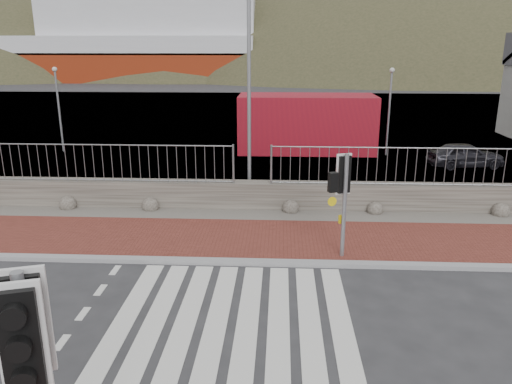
# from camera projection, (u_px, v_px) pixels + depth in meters

# --- Properties ---
(ground) EXTENTS (220.00, 220.00, 0.00)m
(ground) POSITION_uv_depth(u_px,v_px,m) (230.00, 332.00, 9.31)
(ground) COLOR #28282B
(ground) RESTS_ON ground
(sidewalk_far) EXTENTS (40.00, 3.00, 0.08)m
(sidewalk_far) POSITION_uv_depth(u_px,v_px,m) (247.00, 240.00, 13.61)
(sidewalk_far) COLOR brown
(sidewalk_far) RESTS_ON ground
(kerb_far) EXTENTS (40.00, 0.25, 0.12)m
(kerb_far) POSITION_uv_depth(u_px,v_px,m) (243.00, 262.00, 12.17)
(kerb_far) COLOR gray
(kerb_far) RESTS_ON ground
(zebra_crossing) EXTENTS (4.62, 5.60, 0.01)m
(zebra_crossing) POSITION_uv_depth(u_px,v_px,m) (230.00, 332.00, 9.31)
(zebra_crossing) COLOR silver
(zebra_crossing) RESTS_ON ground
(gravel_strip) EXTENTS (40.00, 1.50, 0.06)m
(gravel_strip) POSITION_uv_depth(u_px,v_px,m) (251.00, 216.00, 15.53)
(gravel_strip) COLOR #59544C
(gravel_strip) RESTS_ON ground
(stone_wall) EXTENTS (40.00, 0.60, 0.90)m
(stone_wall) POSITION_uv_depth(u_px,v_px,m) (253.00, 195.00, 16.17)
(stone_wall) COLOR #48433B
(stone_wall) RESTS_ON ground
(railing) EXTENTS (18.07, 0.07, 1.22)m
(railing) POSITION_uv_depth(u_px,v_px,m) (252.00, 155.00, 15.64)
(railing) COLOR gray
(railing) RESTS_ON stone_wall
(quay) EXTENTS (120.00, 40.00, 0.50)m
(quay) POSITION_uv_depth(u_px,v_px,m) (269.00, 119.00, 36.02)
(quay) COLOR #4C4C4F
(quay) RESTS_ON ground
(water) EXTENTS (220.00, 50.00, 0.05)m
(water) POSITION_uv_depth(u_px,v_px,m) (275.00, 83.00, 69.53)
(water) COLOR #3F4C54
(water) RESTS_ON ground
(ferry) EXTENTS (50.00, 16.00, 20.00)m
(ferry) POSITION_uv_depth(u_px,v_px,m) (110.00, 43.00, 73.99)
(ferry) COLOR maroon
(ferry) RESTS_ON ground
(hills_backdrop) EXTENTS (254.00, 90.00, 100.00)m
(hills_backdrop) POSITION_uv_depth(u_px,v_px,m) (309.00, 191.00, 99.70)
(hills_backdrop) COLOR #33341F
(hills_backdrop) RESTS_ON ground
(traffic_signal_near) EXTENTS (0.51, 0.39, 3.12)m
(traffic_signal_near) POSITION_uv_depth(u_px,v_px,m) (28.00, 353.00, 4.90)
(traffic_signal_near) COLOR gray
(traffic_signal_near) RESTS_ON ground
(traffic_signal_far) EXTENTS (0.66, 0.40, 2.68)m
(traffic_signal_far) POSITION_uv_depth(u_px,v_px,m) (344.00, 184.00, 11.95)
(traffic_signal_far) COLOR gray
(traffic_signal_far) RESTS_ON ground
(streetlight) EXTENTS (1.42, 0.73, 7.09)m
(streetlight) POSITION_uv_depth(u_px,v_px,m) (252.00, 82.00, 15.88)
(streetlight) COLOR gray
(streetlight) RESTS_ON ground
(shipping_container) EXTENTS (6.67, 2.79, 2.78)m
(shipping_container) POSITION_uv_depth(u_px,v_px,m) (306.00, 123.00, 24.73)
(shipping_container) COLOR maroon
(shipping_container) RESTS_ON ground
(car_a) EXTENTS (3.31, 1.61, 1.09)m
(car_a) POSITION_uv_depth(u_px,v_px,m) (465.00, 155.00, 21.65)
(car_a) COLOR black
(car_a) RESTS_ON ground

